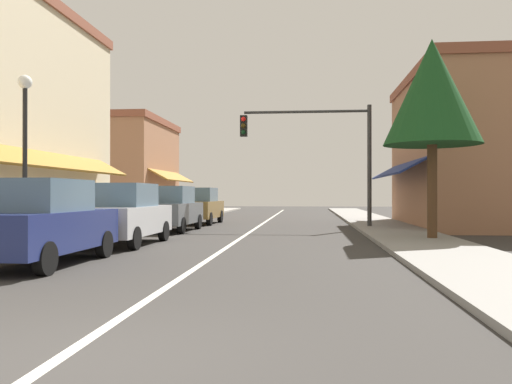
{
  "coord_description": "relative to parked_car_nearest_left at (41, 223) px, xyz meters",
  "views": [
    {
      "loc": [
        2.2,
        -4.27,
        1.47
      ],
      "look_at": [
        0.51,
        13.0,
        1.53
      ],
      "focal_mm": 36.89,
      "sensor_mm": 36.0,
      "label": 1
    }
  ],
  "objects": [
    {
      "name": "ground_plane",
      "position": [
        3.26,
        11.94,
        -0.88
      ],
      "size": [
        80.0,
        80.0,
        0.0
      ],
      "primitive_type": "plane",
      "color": "#33302D"
    },
    {
      "name": "sidewalk_left",
      "position": [
        -2.24,
        11.94,
        -0.82
      ],
      "size": [
        2.6,
        56.0,
        0.12
      ],
      "primitive_type": "cube",
      "color": "gray",
      "rests_on": "ground"
    },
    {
      "name": "sidewalk_right",
      "position": [
        8.76,
        11.94,
        -0.82
      ],
      "size": [
        2.6,
        56.0,
        0.12
      ],
      "primitive_type": "cube",
      "color": "gray",
      "rests_on": "ground"
    },
    {
      "name": "lane_center_stripe",
      "position": [
        3.26,
        11.94,
        -0.88
      ],
      "size": [
        0.14,
        52.0,
        0.01
      ],
      "primitive_type": "cube",
      "color": "silver",
      "rests_on": "ground"
    },
    {
      "name": "storefront_right_block",
      "position": [
        12.4,
        13.94,
        2.55
      ],
      "size": [
        5.99,
        10.2,
        6.86
      ],
      "color": "#9E6B4C",
      "rests_on": "ground"
    },
    {
      "name": "storefront_far_left",
      "position": [
        -6.28,
        21.94,
        2.21
      ],
      "size": [
        6.81,
        8.2,
        6.17
      ],
      "color": "#9E6B4C",
      "rests_on": "ground"
    },
    {
      "name": "parked_car_nearest_left",
      "position": [
        0.0,
        0.0,
        0.0
      ],
      "size": [
        1.8,
        4.11,
        1.77
      ],
      "rotation": [
        0.0,
        0.0,
        -0.01
      ],
      "color": "navy",
      "rests_on": "ground"
    },
    {
      "name": "parked_car_second_left",
      "position": [
        0.18,
        4.35,
        0.0
      ],
      "size": [
        1.82,
        4.12,
        1.77
      ],
      "rotation": [
        0.0,
        0.0,
        -0.01
      ],
      "color": "#B7BABF",
      "rests_on": "ground"
    },
    {
      "name": "parked_car_third_left",
      "position": [
        0.1,
        9.9,
        0.0
      ],
      "size": [
        1.83,
        4.13,
        1.77
      ],
      "rotation": [
        0.0,
        0.0,
        -0.02
      ],
      "color": "#4C5156",
      "rests_on": "ground"
    },
    {
      "name": "parked_car_far_left",
      "position": [
        0.18,
        14.99,
        0.0
      ],
      "size": [
        1.85,
        4.13,
        1.77
      ],
      "rotation": [
        0.0,
        0.0,
        -0.02
      ],
      "color": "brown",
      "rests_on": "ground"
    },
    {
      "name": "traffic_signal_mast_arm",
      "position": [
        6.05,
        12.07,
        2.74
      ],
      "size": [
        5.55,
        0.5,
        5.22
      ],
      "color": "#333333",
      "rests_on": "ground"
    },
    {
      "name": "street_lamp_left_near",
      "position": [
        -1.85,
        2.67,
        2.22
      ],
      "size": [
        0.36,
        0.36,
        4.56
      ],
      "color": "black",
      "rests_on": "ground"
    },
    {
      "name": "tree_right_near",
      "position": [
        9.28,
        6.27,
        3.71
      ],
      "size": [
        2.97,
        2.97,
        6.25
      ],
      "color": "#4C331E",
      "rests_on": "ground"
    }
  ]
}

